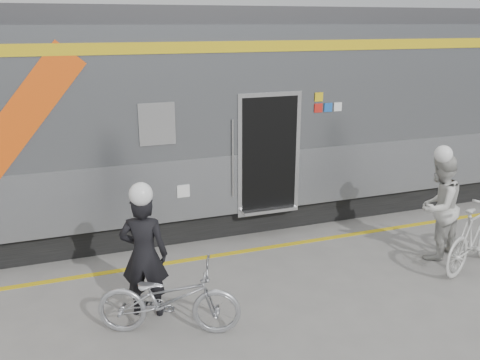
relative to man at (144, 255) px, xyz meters
name	(u,v)px	position (x,y,z in m)	size (l,w,h in m)	color
ground	(304,314)	(2.02, -0.76, -0.87)	(90.00, 90.00, 0.00)	slate
train	(132,121)	(0.42, 3.43, 1.18)	(24.00, 3.17, 4.10)	black
safety_strip	(249,251)	(2.02, 1.39, -0.87)	(24.00, 0.12, 0.01)	gold
man	(144,255)	(0.00, 0.00, 0.00)	(0.64, 0.42, 1.75)	black
bicycle_left	(169,299)	(0.20, -0.55, -0.39)	(0.64, 1.83, 0.96)	#A7A8AE
woman	(438,207)	(4.92, 0.13, 0.02)	(0.87, 0.68, 1.79)	beige
bicycle_right	(474,236)	(5.22, -0.42, -0.33)	(0.51, 1.81, 1.09)	beige
helmet_man	(140,181)	(0.00, 0.00, 1.03)	(0.30, 0.30, 0.30)	white
helmet_woman	(446,146)	(4.92, 0.13, 1.06)	(0.29, 0.29, 0.29)	white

